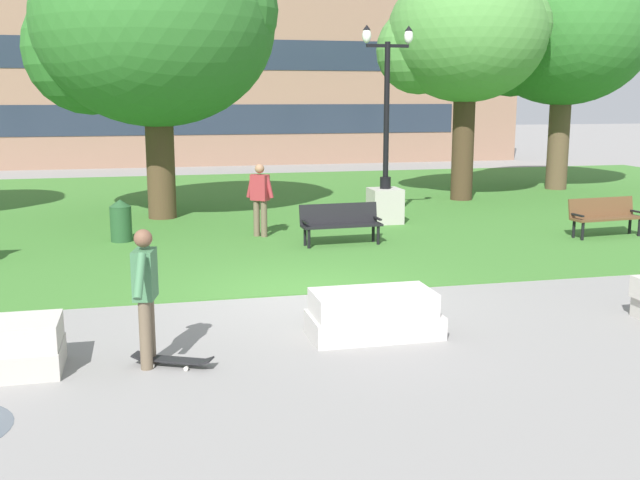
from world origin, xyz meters
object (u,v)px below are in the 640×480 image
at_px(lamp_post_center, 385,184).
at_px(person_bystander_near_lawn, 260,196).
at_px(concrete_block_left, 373,315).
at_px(park_bench_far_left, 340,221).
at_px(park_bench_near_left, 605,214).
at_px(person_skateboarder, 145,290).
at_px(trash_bin, 121,220).
at_px(skateboard, 172,360).

height_order(lamp_post_center, person_bystander_near_lawn, lamp_post_center).
bearing_deg(concrete_block_left, park_bench_far_left, 79.21).
relative_size(park_bench_near_left, person_bystander_near_lawn, 1.08).
height_order(park_bench_far_left, lamp_post_center, lamp_post_center).
bearing_deg(concrete_block_left, lamp_post_center, 70.87).
xyz_separation_m(park_bench_far_left, person_bystander_near_lawn, (-1.59, 1.34, 0.45)).
bearing_deg(person_skateboarder, concrete_block_left, 9.13).
bearing_deg(concrete_block_left, park_bench_near_left, 38.00).
height_order(concrete_block_left, trash_bin, trash_bin).
bearing_deg(concrete_block_left, person_bystander_near_lawn, 92.83).
xyz_separation_m(park_bench_far_left, lamp_post_center, (1.87, 2.52, 0.50)).
bearing_deg(park_bench_near_left, skateboard, -147.88).
relative_size(skateboard, person_bystander_near_lawn, 0.59).
distance_m(skateboard, lamp_post_center, 11.15).
bearing_deg(lamp_post_center, person_bystander_near_lawn, -161.16).
height_order(person_skateboarder, trash_bin, person_skateboarder).
distance_m(skateboard, trash_bin, 8.45).
relative_size(trash_bin, person_bystander_near_lawn, 0.56).
bearing_deg(skateboard, park_bench_near_left, 32.12).
xyz_separation_m(concrete_block_left, park_bench_near_left, (7.51, 5.87, 0.23)).
bearing_deg(lamp_post_center, person_skateboarder, -123.17).
xyz_separation_m(concrete_block_left, trash_bin, (-3.55, 7.83, 0.20)).
bearing_deg(person_bystander_near_lawn, concrete_block_left, -87.17).
relative_size(park_bench_near_left, park_bench_far_left, 1.01).
bearing_deg(park_bench_near_left, lamp_post_center, 145.82).
relative_size(person_skateboarder, person_bystander_near_lawn, 1.00).
bearing_deg(trash_bin, concrete_block_left, -65.59).
xyz_separation_m(person_skateboarder, trash_bin, (-0.51, 8.32, -0.46)).
xyz_separation_m(lamp_post_center, trash_bin, (-6.63, -1.05, -0.53)).
xyz_separation_m(park_bench_far_left, trash_bin, (-4.76, 1.47, -0.04)).
bearing_deg(person_bystander_near_lawn, person_skateboarder, -108.01).
relative_size(park_bench_far_left, person_bystander_near_lawn, 1.07).
relative_size(person_skateboarder, trash_bin, 1.78).
distance_m(concrete_block_left, person_bystander_near_lawn, 7.74).
distance_m(lamp_post_center, trash_bin, 6.74).
relative_size(park_bench_far_left, lamp_post_center, 0.37).
height_order(skateboard, trash_bin, trash_bin).
height_order(park_bench_near_left, person_bystander_near_lawn, person_bystander_near_lawn).
relative_size(person_skateboarder, lamp_post_center, 0.34).
distance_m(concrete_block_left, lamp_post_center, 9.43).
distance_m(park_bench_near_left, person_bystander_near_lawn, 8.11).
distance_m(skateboard, park_bench_far_left, 8.00).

